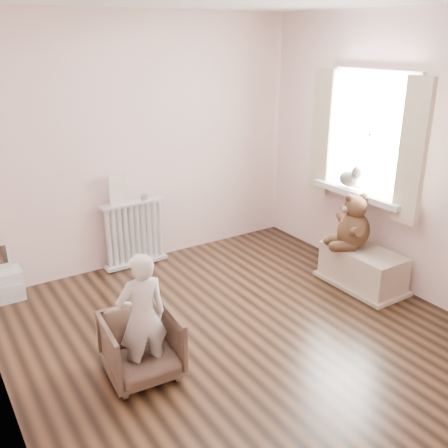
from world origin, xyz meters
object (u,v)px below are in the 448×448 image
teddy_bear (354,220)px  plush_cat (350,178)px  child (142,317)px  radiator (135,232)px  toy_vanity (1,273)px  toy_bench (363,267)px  armchair (142,346)px

teddy_bear → plush_cat: plush_cat is taller
teddy_bear → child: bearing=-148.3°
child → radiator: bearing=-106.9°
teddy_bear → plush_cat: size_ratio=1.92×
toy_vanity → teddy_bear: teddy_bear is taller
toy_vanity → teddy_bear: bearing=-26.3°
toy_bench → teddy_bear: bearing=111.5°
radiator → armchair: 1.92m
radiator → child: size_ratio=0.75×
toy_bench → toy_vanity: bearing=152.2°
toy_vanity → toy_bench: (3.07, -1.62, -0.08)m
radiator → armchair: size_ratio=1.37×
plush_cat → toy_vanity: bearing=135.6°
armchair → radiator: bearing=72.6°
toy_vanity → child: (0.64, -1.79, 0.23)m
toy_bench → teddy_bear: 0.49m
radiator → toy_vanity: 1.36m
child → plush_cat: 2.68m
armchair → plush_cat: plush_cat is taller
radiator → teddy_bear: 2.28m
toy_bench → radiator: bearing=136.2°
toy_vanity → plush_cat: (3.21, -1.21, 0.72)m
child → plush_cat: bearing=-162.7°
toy_vanity → plush_cat: plush_cat is taller
armchair → teddy_bear: (2.38, 0.25, 0.43)m
toy_vanity → armchair: 1.86m
radiator → toy_bench: radiator is taller
radiator → toy_bench: bearing=-43.8°
child → teddy_bear: size_ratio=1.79×
armchair → toy_vanity: bearing=114.7°
toy_bench → plush_cat: plush_cat is taller
radiator → child: bearing=-111.3°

